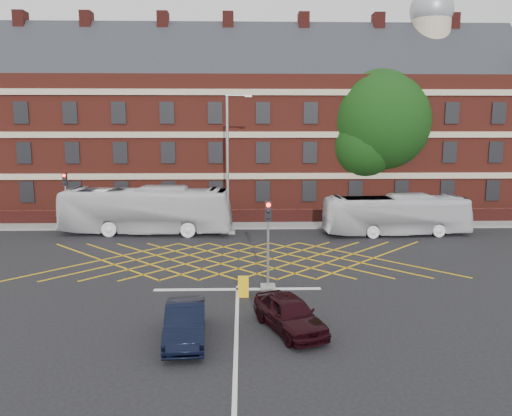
{
  "coord_description": "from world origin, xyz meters",
  "views": [
    {
      "loc": [
        0.25,
        -26.44,
        7.75
      ],
      "look_at": [
        1.02,
        1.5,
        3.13
      ],
      "focal_mm": 35.0,
      "sensor_mm": 36.0,
      "label": 1
    }
  ],
  "objects_px": {
    "car_maroon": "(290,313)",
    "traffic_light_far": "(67,207)",
    "bus_left": "(146,210)",
    "direction_signs": "(80,210)",
    "traffic_light_near": "(268,254)",
    "deciduous_tree": "(377,129)",
    "bus_right": "(396,215)",
    "car_navy": "(185,323)",
    "street_lamp": "(229,186)",
    "utility_cabinet": "(243,287)"
  },
  "relations": [
    {
      "from": "street_lamp",
      "to": "direction_signs",
      "type": "relative_size",
      "value": 4.5
    },
    {
      "from": "bus_right",
      "to": "traffic_light_far",
      "type": "relative_size",
      "value": 2.43
    },
    {
      "from": "direction_signs",
      "to": "traffic_light_near",
      "type": "bearing_deg",
      "value": -47.65
    },
    {
      "from": "traffic_light_far",
      "to": "direction_signs",
      "type": "height_order",
      "value": "traffic_light_far"
    },
    {
      "from": "bus_left",
      "to": "car_maroon",
      "type": "height_order",
      "value": "bus_left"
    },
    {
      "from": "car_navy",
      "to": "car_maroon",
      "type": "distance_m",
      "value": 3.96
    },
    {
      "from": "traffic_light_far",
      "to": "street_lamp",
      "type": "xyz_separation_m",
      "value": [
        12.18,
        -1.48,
        1.73
      ]
    },
    {
      "from": "car_maroon",
      "to": "traffic_light_far",
      "type": "distance_m",
      "value": 24.32
    },
    {
      "from": "bus_left",
      "to": "deciduous_tree",
      "type": "height_order",
      "value": "deciduous_tree"
    },
    {
      "from": "car_navy",
      "to": "traffic_light_far",
      "type": "bearing_deg",
      "value": 115.04
    },
    {
      "from": "car_navy",
      "to": "car_maroon",
      "type": "xyz_separation_m",
      "value": [
        3.88,
        0.75,
        0.02
      ]
    },
    {
      "from": "traffic_light_near",
      "to": "direction_signs",
      "type": "bearing_deg",
      "value": 132.35
    },
    {
      "from": "car_navy",
      "to": "street_lamp",
      "type": "xyz_separation_m",
      "value": [
        1.12,
        18.42,
        2.82
      ]
    },
    {
      "from": "bus_left",
      "to": "bus_right",
      "type": "relative_size",
      "value": 1.18
    },
    {
      "from": "bus_left",
      "to": "traffic_light_near",
      "type": "bearing_deg",
      "value": -143.65
    },
    {
      "from": "bus_right",
      "to": "utility_cabinet",
      "type": "relative_size",
      "value": 11.39
    },
    {
      "from": "car_maroon",
      "to": "traffic_light_far",
      "type": "height_order",
      "value": "traffic_light_far"
    },
    {
      "from": "car_maroon",
      "to": "traffic_light_near",
      "type": "xyz_separation_m",
      "value": [
        -0.57,
        4.89,
        1.08
      ]
    },
    {
      "from": "bus_right",
      "to": "car_maroon",
      "type": "xyz_separation_m",
      "value": [
        -9.23,
        -16.8,
        -0.76
      ]
    },
    {
      "from": "car_navy",
      "to": "traffic_light_far",
      "type": "distance_m",
      "value": 22.8
    },
    {
      "from": "direction_signs",
      "to": "utility_cabinet",
      "type": "height_order",
      "value": "direction_signs"
    },
    {
      "from": "bus_right",
      "to": "deciduous_tree",
      "type": "height_order",
      "value": "deciduous_tree"
    },
    {
      "from": "bus_left",
      "to": "direction_signs",
      "type": "relative_size",
      "value": 5.58
    },
    {
      "from": "traffic_light_far",
      "to": "traffic_light_near",
      "type": "bearing_deg",
      "value": -44.77
    },
    {
      "from": "car_navy",
      "to": "bus_left",
      "type": "bearing_deg",
      "value": 100.7
    },
    {
      "from": "deciduous_tree",
      "to": "traffic_light_far",
      "type": "relative_size",
      "value": 2.96
    },
    {
      "from": "bus_left",
      "to": "car_maroon",
      "type": "relative_size",
      "value": 3.06
    },
    {
      "from": "bus_right",
      "to": "car_maroon",
      "type": "relative_size",
      "value": 2.59
    },
    {
      "from": "traffic_light_near",
      "to": "street_lamp",
      "type": "distance_m",
      "value": 13.08
    },
    {
      "from": "car_navy",
      "to": "direction_signs",
      "type": "distance_m",
      "value": 23.02
    },
    {
      "from": "traffic_light_far",
      "to": "street_lamp",
      "type": "height_order",
      "value": "street_lamp"
    },
    {
      "from": "bus_left",
      "to": "street_lamp",
      "type": "xyz_separation_m",
      "value": [
        5.97,
        -0.05,
        1.78
      ]
    },
    {
      "from": "traffic_light_far",
      "to": "car_maroon",
      "type": "bearing_deg",
      "value": -52.03
    },
    {
      "from": "bus_right",
      "to": "street_lamp",
      "type": "relative_size",
      "value": 1.05
    },
    {
      "from": "car_navy",
      "to": "traffic_light_far",
      "type": "relative_size",
      "value": 0.95
    },
    {
      "from": "bus_right",
      "to": "utility_cabinet",
      "type": "distance_m",
      "value": 16.94
    },
    {
      "from": "car_navy",
      "to": "street_lamp",
      "type": "relative_size",
      "value": 0.41
    },
    {
      "from": "bus_left",
      "to": "car_maroon",
      "type": "xyz_separation_m",
      "value": [
        8.74,
        -17.73,
        -1.03
      ]
    },
    {
      "from": "traffic_light_far",
      "to": "direction_signs",
      "type": "bearing_deg",
      "value": 41.46
    },
    {
      "from": "utility_cabinet",
      "to": "bus_left",
      "type": "bearing_deg",
      "value": 116.87
    },
    {
      "from": "utility_cabinet",
      "to": "street_lamp",
      "type": "bearing_deg",
      "value": 94.21
    },
    {
      "from": "car_navy",
      "to": "deciduous_tree",
      "type": "relative_size",
      "value": 0.32
    },
    {
      "from": "traffic_light_far",
      "to": "street_lamp",
      "type": "bearing_deg",
      "value": -6.93
    },
    {
      "from": "bus_right",
      "to": "car_navy",
      "type": "height_order",
      "value": "bus_right"
    },
    {
      "from": "traffic_light_near",
      "to": "utility_cabinet",
      "type": "bearing_deg",
      "value": -141.27
    },
    {
      "from": "utility_cabinet",
      "to": "traffic_light_near",
      "type": "bearing_deg",
      "value": 38.73
    },
    {
      "from": "bus_left",
      "to": "deciduous_tree",
      "type": "bearing_deg",
      "value": -61.51
    },
    {
      "from": "car_navy",
      "to": "street_lamp",
      "type": "distance_m",
      "value": 18.67
    },
    {
      "from": "traffic_light_near",
      "to": "street_lamp",
      "type": "height_order",
      "value": "street_lamp"
    },
    {
      "from": "bus_left",
      "to": "utility_cabinet",
      "type": "xyz_separation_m",
      "value": [
        6.98,
        -13.79,
        -1.25
      ]
    }
  ]
}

